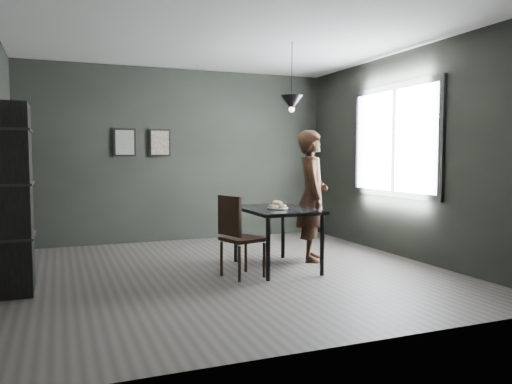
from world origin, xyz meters
name	(u,v)px	position (x,y,z in m)	size (l,w,h in m)	color
ground	(230,272)	(0.00, 0.00, 0.00)	(5.00, 5.00, 0.00)	#332F2C
back_wall	(181,155)	(0.00, 2.50, 1.40)	(5.00, 0.10, 2.80)	black
ceiling	(229,33)	(0.00, 0.00, 2.80)	(5.00, 5.00, 0.02)	silver
window_assembly	(394,141)	(2.47, 0.20, 1.60)	(0.04, 1.96, 1.56)	white
cafe_table	(276,214)	(0.60, 0.00, 0.67)	(0.80, 1.20, 0.75)	black
white_plate	(277,209)	(0.56, -0.13, 0.76)	(0.23, 0.23, 0.01)	silver
donut_pile	(277,205)	(0.56, -0.13, 0.80)	(0.23, 0.17, 0.09)	beige
woman	(312,196)	(1.24, 0.26, 0.86)	(0.63, 0.41, 1.72)	black
wood_chair	(237,231)	(-0.02, -0.28, 0.54)	(0.51, 0.51, 0.94)	black
shelf_unit	(12,199)	(-2.32, 0.00, 0.96)	(0.36, 0.64, 1.91)	black
pendant_lamp	(292,103)	(0.85, 0.10, 2.05)	(0.28, 0.28, 0.86)	black
framed_print_left	(125,142)	(-0.90, 2.47, 1.60)	(0.34, 0.04, 0.44)	black
framed_print_right	(160,143)	(-0.35, 2.47, 1.60)	(0.34, 0.04, 0.44)	black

